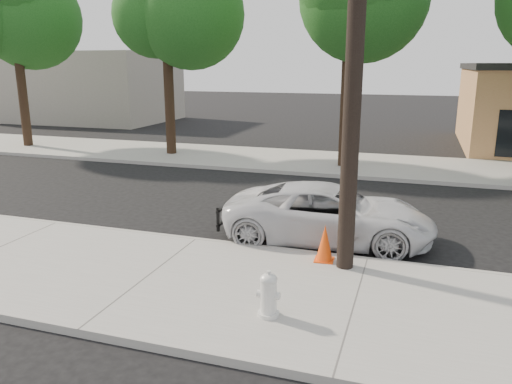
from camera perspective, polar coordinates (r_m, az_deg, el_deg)
ground at (r=13.86m, az=-3.17°, el=-3.10°), size 120.00×120.00×0.00m
near_sidewalk at (r=10.20m, az=-12.07°, el=-9.58°), size 90.00×4.40×0.15m
far_sidewalk at (r=21.74m, az=4.96°, el=3.54°), size 90.00×5.00×0.15m
curb_near at (r=12.00m, az=-6.82°, el=-5.62°), size 90.00×0.12×0.16m
building_far at (r=40.77m, az=-19.82°, el=11.28°), size 14.00×8.00×5.00m
utility_pole at (r=9.69m, az=11.32°, el=17.28°), size 1.40×0.34×9.00m
tree_a at (r=27.54m, az=-25.90°, el=18.00°), size 4.65×4.50×9.00m
tree_b at (r=23.05m, az=-10.01°, el=19.18°), size 4.34×4.20×8.45m
police_cruiser at (r=12.08m, az=8.37°, el=-2.47°), size 5.12×2.66×1.38m
fire_hydrant at (r=8.31m, az=1.44°, el=-11.74°), size 0.38×0.36×0.74m
traffic_cone at (r=10.59m, az=7.86°, el=-5.83°), size 0.43×0.43×0.78m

